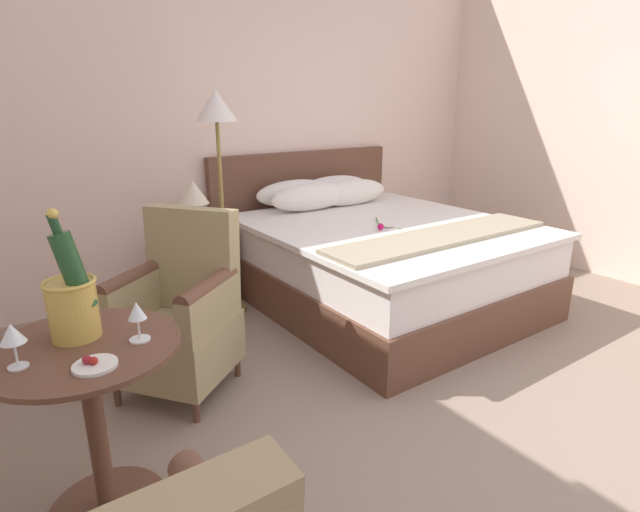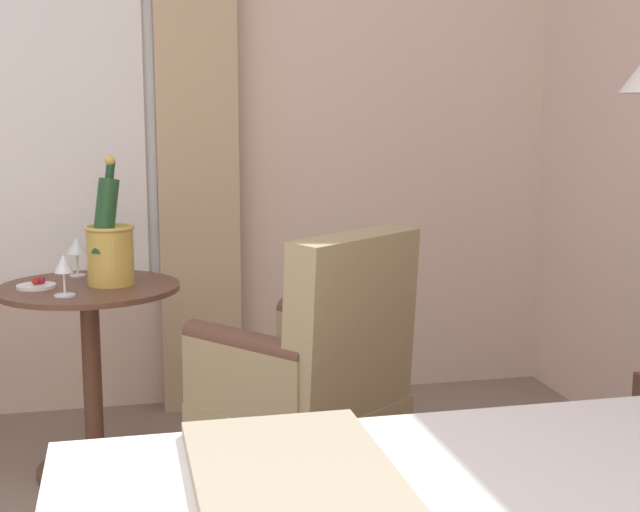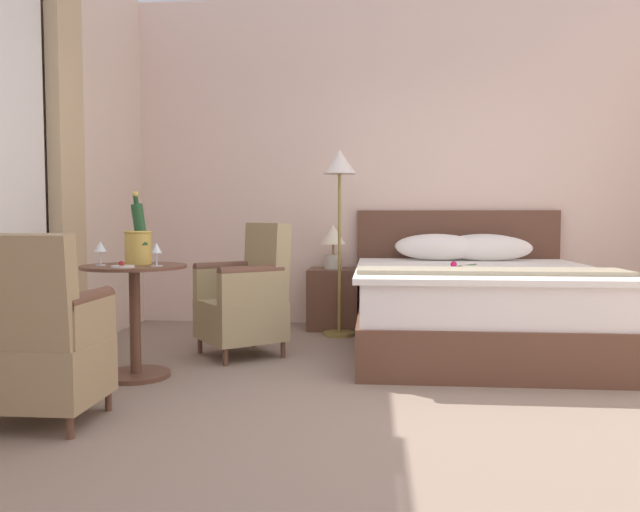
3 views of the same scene
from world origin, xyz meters
The scene contains 13 objects.
ground_plane centered at (0.00, 0.00, 0.00)m, with size 7.22×7.22×0.00m, color gray.
wall_headboard_side centered at (0.00, 2.92, 1.58)m, with size 5.35×0.12×3.16m.
bed centered at (0.50, 1.78, 0.37)m, with size 1.90×2.24×1.11m.
nightstand centered at (-0.67, 2.57, 0.28)m, with size 0.49×0.45×0.56m.
bedside_lamp centered at (-0.67, 2.57, 0.82)m, with size 0.23×0.23×0.41m.
floor_lamp_brass centered at (-0.60, 2.22, 1.32)m, with size 0.29×0.29×1.63m.
side_table_round centered at (-1.84, 0.66, 0.43)m, with size 0.67×0.67×0.73m.
champagne_bucket centered at (-1.84, 0.75, 0.88)m, with size 0.18×0.18×0.48m.
wine_glass_near_bucket centered at (-2.04, 0.62, 0.85)m, with size 0.08×0.08×0.15m.
wine_glass_near_edge centered at (-1.66, 0.59, 0.84)m, with size 0.07×0.07×0.15m.
snack_plate centered at (-1.84, 0.48, 0.74)m, with size 0.14×0.14×0.04m.
armchair_by_window centered at (-1.25, 1.38, 0.43)m, with size 0.78×0.78×1.00m.
armchair_facing_bed centered at (-1.96, -0.30, 0.41)m, with size 0.58×0.54×0.97m.
Camera 3 is at (-0.29, -3.23, 1.04)m, focal length 35.00 mm.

